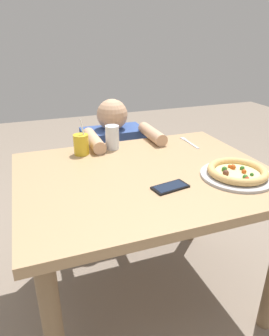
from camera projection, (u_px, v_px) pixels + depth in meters
name	position (u px, v px, depth m)	size (l,w,h in m)	color
ground_plane	(144.00, 295.00, 1.70)	(8.00, 8.00, 0.00)	gray
dining_table	(146.00, 194.00, 1.44)	(1.15, 0.91, 0.75)	tan
pizza_near	(237.00, 173.00, 1.34)	(0.32, 0.32, 0.04)	#B7B7BC
drink_cup_colored	(81.00, 144.00, 1.58)	(0.08, 0.08, 0.19)	gold
water_cup_clear	(112.00, 137.00, 1.65)	(0.07, 0.07, 0.13)	silver
fork	(189.00, 142.00, 1.77)	(0.03, 0.20, 0.00)	silver
cell_phone	(170.00, 187.00, 1.25)	(0.16, 0.10, 0.01)	black
diner_seated	(114.00, 177.00, 2.08)	(0.42, 0.53, 0.96)	#333847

